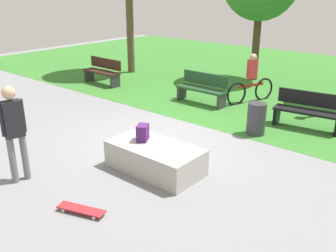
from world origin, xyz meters
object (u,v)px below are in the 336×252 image
(trash_bin, at_px, (256,119))
(park_bench_by_oak, at_px, (308,110))
(skateboard_by_ledge, at_px, (81,209))
(park_bench_near_path, at_px, (203,88))
(cyclist_on_bicycle, at_px, (251,82))
(skater_performing_trick, at_px, (14,127))
(concrete_ledge, at_px, (155,158))
(backpack_on_ledge, at_px, (143,133))
(park_bench_far_left, at_px, (103,71))

(trash_bin, bearing_deg, park_bench_by_oak, 56.78)
(skateboard_by_ledge, relative_size, park_bench_near_path, 0.51)
(skateboard_by_ledge, height_order, cyclist_on_bicycle, cyclist_on_bicycle)
(skater_performing_trick, bearing_deg, park_bench_near_path, 92.04)
(concrete_ledge, xyz_separation_m, backpack_on_ledge, (-0.36, 0.04, 0.42))
(skater_performing_trick, distance_m, park_bench_far_left, 7.23)
(skateboard_by_ledge, height_order, park_bench_by_oak, park_bench_by_oak)
(skateboard_by_ledge, distance_m, park_bench_near_path, 6.36)
(skateboard_by_ledge, height_order, trash_bin, trash_bin)
(skater_performing_trick, xyz_separation_m, park_bench_near_path, (-0.22, 6.09, -0.58))
(concrete_ledge, relative_size, trash_bin, 2.37)
(cyclist_on_bicycle, bearing_deg, park_bench_far_left, -165.04)
(park_bench_far_left, bearing_deg, park_bench_near_path, 4.86)
(backpack_on_ledge, relative_size, skateboard_by_ledge, 0.39)
(park_bench_near_path, bearing_deg, trash_bin, -27.04)
(park_bench_by_oak, height_order, trash_bin, park_bench_by_oak)
(skater_performing_trick, xyz_separation_m, park_bench_far_left, (-4.36, 5.73, -0.58))
(backpack_on_ledge, height_order, trash_bin, backpack_on_ledge)
(park_bench_by_oak, bearing_deg, concrete_ledge, -108.41)
(park_bench_far_left, distance_m, trash_bin, 6.64)
(trash_bin, bearing_deg, skater_performing_trick, -114.67)
(park_bench_far_left, bearing_deg, concrete_ledge, -32.78)
(park_bench_by_oak, height_order, park_bench_far_left, same)
(park_bench_by_oak, distance_m, cyclist_on_bicycle, 2.42)
(skater_performing_trick, height_order, park_bench_near_path, skater_performing_trick)
(park_bench_near_path, height_order, park_bench_far_left, same)
(trash_bin, bearing_deg, concrete_ledge, -101.46)
(backpack_on_ledge, bearing_deg, park_bench_by_oak, 128.51)
(concrete_ledge, height_order, park_bench_by_oak, park_bench_by_oak)
(park_bench_near_path, bearing_deg, backpack_on_ledge, -70.38)
(concrete_ledge, bearing_deg, park_bench_by_oak, 71.59)
(skateboard_by_ledge, distance_m, park_bench_by_oak, 6.15)
(cyclist_on_bicycle, bearing_deg, skater_performing_trick, -96.76)
(park_bench_near_path, distance_m, park_bench_by_oak, 3.22)
(park_bench_by_oak, distance_m, park_bench_far_left, 7.37)
(backpack_on_ledge, relative_size, park_bench_by_oak, 0.19)
(park_bench_far_left, bearing_deg, skateboard_by_ledge, -43.20)
(skateboard_by_ledge, relative_size, trash_bin, 1.06)
(concrete_ledge, bearing_deg, cyclist_on_bicycle, 98.45)
(park_bench_far_left, xyz_separation_m, trash_bin, (6.58, -0.89, -0.09))
(park_bench_near_path, distance_m, cyclist_on_bicycle, 1.49)
(skater_performing_trick, relative_size, park_bench_near_path, 1.12)
(backpack_on_ledge, height_order, park_bench_far_left, park_bench_far_left)
(concrete_ledge, bearing_deg, backpack_on_ledge, 173.10)
(concrete_ledge, height_order, skateboard_by_ledge, concrete_ledge)
(backpack_on_ledge, xyz_separation_m, cyclist_on_bicycle, (-0.42, 5.20, -0.05))
(skater_performing_trick, height_order, skateboard_by_ledge, skater_performing_trick)
(skateboard_by_ledge, relative_size, park_bench_far_left, 0.51)
(skateboard_by_ledge, distance_m, cyclist_on_bicycle, 7.16)
(backpack_on_ledge, xyz_separation_m, park_bench_far_left, (-5.63, 3.81, -0.20))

